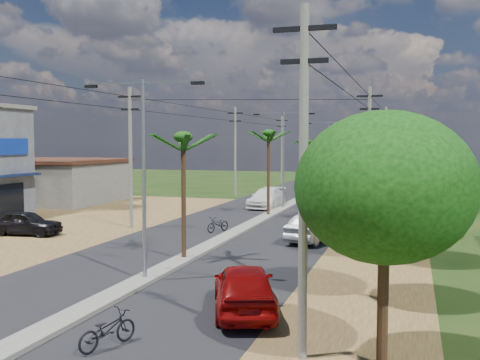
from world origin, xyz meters
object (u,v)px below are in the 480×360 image
object	(u,v)px
car_parked_dark	(26,223)
moto_rider_east	(107,331)
car_silver_mid	(314,229)
car_red_near	(245,289)
car_white_far	(267,198)

from	to	relation	value
car_parked_dark	moto_rider_east	world-z (taller)	car_parked_dark
car_silver_mid	moto_rider_east	xyz separation A→B (m)	(-2.66, -17.57, -0.26)
car_red_near	car_silver_mid	distance (m)	13.51
car_silver_mid	car_parked_dark	size ratio (longest dim) A/B	1.06
car_red_near	car_parked_dark	distance (m)	19.84
car_red_near	moto_rider_east	distance (m)	4.86
car_red_near	car_white_far	xyz separation A→B (m)	(-6.50, 28.18, -0.03)
moto_rider_east	car_red_near	bearing A→B (deg)	-101.74
car_red_near	car_parked_dark	size ratio (longest dim) A/B	1.12
car_red_near	car_white_far	bearing A→B (deg)	-96.93
car_white_far	moto_rider_east	bearing A→B (deg)	-80.29
car_red_near	car_white_far	distance (m)	28.92
car_parked_dark	moto_rider_east	xyz separation A→B (m)	(14.09, -14.69, -0.24)
car_white_far	car_parked_dark	bearing A→B (deg)	-117.37
car_parked_dark	car_silver_mid	bearing A→B (deg)	-86.34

